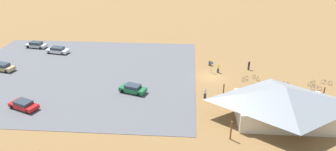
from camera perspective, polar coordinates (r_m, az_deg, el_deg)
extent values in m
plane|color=olive|center=(54.98, 8.03, -0.31)|extent=(160.00, 160.00, 0.00)
cube|color=#56565B|center=(58.10, -16.44, 0.33)|extent=(42.60, 35.28, 0.05)
cube|color=beige|center=(44.68, 20.32, -6.19)|extent=(12.14, 7.47, 2.64)
pyramid|color=gray|center=(43.51, 20.80, -3.38)|extent=(15.19, 10.52, 2.33)
cylinder|color=brown|center=(51.32, 26.84, -3.26)|extent=(0.20, 0.20, 2.64)
cylinder|color=brown|center=(47.50, 10.25, -2.98)|extent=(0.20, 0.20, 2.64)
cylinder|color=brown|center=(38.95, 11.61, -9.93)|extent=(0.20, 0.20, 2.64)
cylinder|color=brown|center=(59.65, 7.82, 2.26)|extent=(0.60, 0.60, 0.90)
cylinder|color=#99999E|center=(56.33, 8.04, 1.56)|extent=(0.08, 0.08, 2.20)
cube|color=#1959B2|center=(56.02, 8.08, 2.31)|extent=(0.56, 0.04, 0.40)
torus|color=black|center=(55.54, 26.31, -2.18)|extent=(0.68, 0.11, 0.68)
torus|color=black|center=(55.25, 25.29, -2.12)|extent=(0.68, 0.11, 0.68)
cylinder|color=#722D9E|center=(55.35, 25.82, -2.05)|extent=(0.94, 0.14, 0.04)
cylinder|color=#722D9E|center=(55.35, 26.03, -1.96)|extent=(0.04, 0.04, 0.45)
cube|color=black|center=(55.26, 26.07, -1.75)|extent=(0.21, 0.10, 0.05)
cylinder|color=#722D9E|center=(55.18, 25.44, -1.91)|extent=(0.04, 0.04, 0.47)
cylinder|color=black|center=(55.08, 25.48, -1.69)|extent=(0.08, 0.48, 0.03)
torus|color=black|center=(58.30, 26.83, -1.02)|extent=(0.65, 0.36, 0.71)
torus|color=black|center=(58.28, 27.86, -1.25)|extent=(0.65, 0.36, 0.71)
cylinder|color=#197A7F|center=(58.24, 27.37, -1.03)|extent=(0.90, 0.48, 0.04)
cylinder|color=#197A7F|center=(58.22, 27.20, -0.93)|extent=(0.04, 0.04, 0.37)
cube|color=black|center=(58.15, 27.23, -0.77)|extent=(0.21, 0.16, 0.05)
cylinder|color=#197A7F|center=(58.19, 27.80, -1.03)|extent=(0.04, 0.04, 0.45)
cylinder|color=black|center=(58.11, 27.85, -0.83)|extent=(0.25, 0.44, 0.03)
torus|color=black|center=(55.81, 15.61, -0.26)|extent=(0.38, 0.59, 0.67)
torus|color=black|center=(55.12, 16.33, -0.68)|extent=(0.38, 0.59, 0.67)
cylinder|color=#1E7F38|center=(55.42, 15.98, -0.37)|extent=(0.54, 0.85, 0.04)
cylinder|color=#1E7F38|center=(55.50, 15.86, -0.19)|extent=(0.04, 0.04, 0.43)
cube|color=black|center=(55.41, 15.89, 0.01)|extent=(0.17, 0.21, 0.05)
cylinder|color=#1E7F38|center=(55.09, 16.29, -0.41)|extent=(0.04, 0.04, 0.49)
cylinder|color=black|center=(54.99, 16.32, -0.18)|extent=(0.43, 0.28, 0.03)
torus|color=black|center=(52.82, 15.85, -1.77)|extent=(0.57, 0.45, 0.69)
torus|color=black|center=(52.12, 15.12, -2.05)|extent=(0.57, 0.45, 0.69)
cylinder|color=black|center=(52.42, 15.50, -1.80)|extent=(0.75, 0.59, 0.04)
cylinder|color=black|center=(52.50, 15.64, -1.66)|extent=(0.04, 0.04, 0.41)
cube|color=black|center=(52.41, 15.67, -1.46)|extent=(0.21, 0.19, 0.05)
cylinder|color=black|center=(52.09, 15.22, -1.81)|extent=(0.04, 0.04, 0.42)
cylinder|color=black|center=(52.00, 15.25, -1.61)|extent=(0.32, 0.40, 0.03)
torus|color=black|center=(54.67, 20.31, -1.44)|extent=(0.71, 0.31, 0.75)
torus|color=black|center=(54.62, 21.33, -1.63)|extent=(0.71, 0.31, 0.75)
cylinder|color=orange|center=(54.59, 20.84, -1.42)|extent=(0.86, 0.37, 0.04)
cylinder|color=orange|center=(54.57, 20.67, -1.32)|extent=(0.04, 0.04, 0.40)
cube|color=black|center=(54.48, 20.70, -1.13)|extent=(0.22, 0.15, 0.05)
cylinder|color=orange|center=(54.53, 21.27, -1.40)|extent=(0.04, 0.04, 0.46)
cylinder|color=black|center=(54.43, 21.31, -1.18)|extent=(0.21, 0.46, 0.03)
torus|color=black|center=(56.38, 24.73, -1.44)|extent=(0.64, 0.40, 0.72)
torus|color=black|center=(57.13, 25.40, -1.23)|extent=(0.64, 0.40, 0.72)
cylinder|color=#B7B7BC|center=(56.71, 25.09, -1.23)|extent=(0.83, 0.50, 0.04)
cylinder|color=#B7B7BC|center=(56.54, 24.98, -1.20)|extent=(0.04, 0.04, 0.39)
cube|color=black|center=(56.46, 25.02, -1.02)|extent=(0.21, 0.17, 0.05)
cylinder|color=#B7B7BC|center=(56.96, 25.38, -1.03)|extent=(0.04, 0.04, 0.49)
cylinder|color=black|center=(56.86, 25.42, -0.81)|extent=(0.27, 0.43, 0.03)
torus|color=black|center=(55.07, 14.40, -0.46)|extent=(0.54, 0.47, 0.67)
torus|color=black|center=(54.39, 13.75, -0.72)|extent=(0.54, 0.47, 0.67)
cylinder|color=silver|center=(54.68, 14.09, -0.48)|extent=(0.69, 0.60, 0.04)
cylinder|color=silver|center=(54.76, 14.22, -0.34)|extent=(0.04, 0.04, 0.43)
cube|color=black|center=(54.67, 14.24, -0.13)|extent=(0.20, 0.19, 0.05)
cylinder|color=silver|center=(54.37, 13.84, -0.49)|extent=(0.04, 0.04, 0.43)
cylinder|color=black|center=(54.28, 13.86, -0.28)|extent=(0.34, 0.39, 0.03)
cube|color=#1E6B3D|center=(49.30, -6.55, -2.57)|extent=(4.57, 2.99, 0.66)
cube|color=#2D3842|center=(49.05, -6.58, -1.98)|extent=(2.73, 2.21, 0.47)
cylinder|color=black|center=(49.46, -8.42, -2.89)|extent=(0.68, 0.41, 0.64)
cylinder|color=black|center=(50.65, -7.56, -2.13)|extent=(0.68, 0.41, 0.64)
cylinder|color=black|center=(48.20, -5.46, -3.51)|extent=(0.68, 0.41, 0.64)
cylinder|color=black|center=(49.41, -4.64, -2.72)|extent=(0.68, 0.41, 0.64)
cube|color=red|center=(49.34, -25.19, -5.06)|extent=(4.74, 3.32, 0.57)
cube|color=#2D3842|center=(49.10, -25.30, -4.54)|extent=(2.87, 2.41, 0.46)
cylinder|color=black|center=(50.10, -26.94, -5.21)|extent=(0.68, 0.44, 0.64)
cylinder|color=black|center=(50.91, -25.56, -4.43)|extent=(0.68, 0.44, 0.64)
cylinder|color=black|center=(47.94, -24.72, -6.10)|extent=(0.68, 0.44, 0.64)
cylinder|color=black|center=(48.79, -23.32, -5.27)|extent=(0.68, 0.44, 0.64)
cube|color=tan|center=(64.60, -28.41, 1.30)|extent=(5.04, 2.83, 0.64)
cube|color=#2D3842|center=(64.40, -28.51, 1.78)|extent=(2.96, 2.13, 0.54)
cylinder|color=black|center=(63.08, -27.80, 0.67)|extent=(0.67, 0.36, 0.64)
cylinder|color=black|center=(64.05, -26.88, 1.22)|extent=(0.67, 0.36, 0.64)
cube|color=#BCBCC1|center=(74.34, -23.24, 5.14)|extent=(4.77, 2.33, 0.55)
cube|color=#2D3842|center=(74.17, -23.32, 5.55)|extent=(2.75, 1.85, 0.58)
cylinder|color=black|center=(74.73, -24.51, 4.86)|extent=(0.66, 0.31, 0.64)
cylinder|color=black|center=(75.85, -23.88, 5.25)|extent=(0.66, 0.31, 0.64)
cylinder|color=black|center=(72.95, -22.53, 4.76)|extent=(0.66, 0.31, 0.64)
cylinder|color=black|center=(74.10, -21.91, 5.16)|extent=(0.66, 0.31, 0.64)
cube|color=white|center=(69.28, -19.78, 4.36)|extent=(4.89, 2.63, 0.60)
cube|color=#2D3842|center=(69.10, -19.85, 4.79)|extent=(2.84, 2.06, 0.51)
cylinder|color=black|center=(69.58, -21.21, 4.05)|extent=(0.67, 0.33, 0.64)
cylinder|color=black|center=(70.84, -20.48, 4.52)|extent=(0.67, 0.33, 0.64)
cylinder|color=black|center=(67.86, -19.00, 3.88)|extent=(0.67, 0.33, 0.64)
cylinder|color=black|center=(69.15, -18.30, 4.36)|extent=(0.67, 0.33, 0.64)
cube|color=#2D3347|center=(56.79, 9.25, 0.92)|extent=(0.40, 0.36, 0.84)
cylinder|color=yellow|center=(56.50, 9.30, 1.60)|extent=(0.36, 0.36, 0.63)
sphere|color=tan|center=(56.33, 9.33, 2.01)|extent=(0.24, 0.24, 0.24)
cube|color=#2D3347|center=(59.14, 14.73, 1.45)|extent=(0.39, 0.36, 0.93)
cylinder|color=black|center=(58.84, 14.81, 2.14)|extent=(0.36, 0.36, 0.63)
sphere|color=tan|center=(58.68, 14.86, 2.53)|extent=(0.24, 0.24, 0.24)
cube|color=#2D3347|center=(47.70, 6.87, -3.77)|extent=(0.40, 0.39, 0.94)
cylinder|color=silver|center=(47.33, 6.92, -2.93)|extent=(0.36, 0.36, 0.65)
sphere|color=tan|center=(47.12, 6.95, -2.45)|extent=(0.24, 0.24, 0.24)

